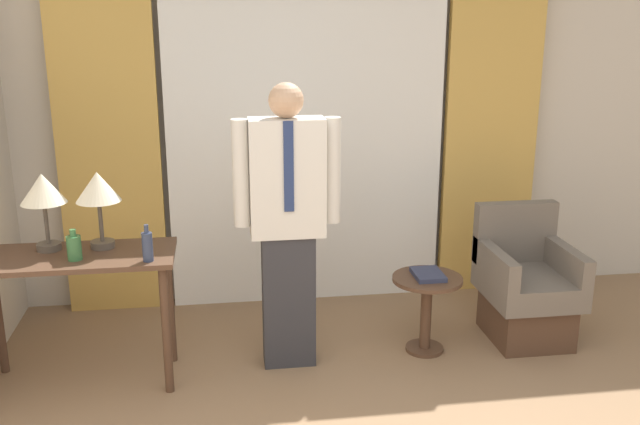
% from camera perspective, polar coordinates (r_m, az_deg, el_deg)
% --- Properties ---
extents(wall_back, '(10.00, 0.06, 2.70)m').
position_cam_1_polar(wall_back, '(5.23, -1.27, 7.60)').
color(wall_back, beige).
rests_on(wall_back, ground_plane).
extents(curtain_sheer_center, '(1.98, 0.06, 2.58)m').
position_cam_1_polar(curtain_sheer_center, '(5.11, -1.09, 6.72)').
color(curtain_sheer_center, white).
rests_on(curtain_sheer_center, ground_plane).
extents(curtain_drape_left, '(0.70, 0.06, 2.58)m').
position_cam_1_polar(curtain_drape_left, '(5.12, -16.65, 6.09)').
color(curtain_drape_left, gold).
rests_on(curtain_drape_left, ground_plane).
extents(curtain_drape_right, '(0.70, 0.06, 2.58)m').
position_cam_1_polar(curtain_drape_right, '(5.45, 13.53, 6.88)').
color(curtain_drape_right, gold).
rests_on(curtain_drape_right, ground_plane).
extents(desk, '(1.12, 0.50, 0.79)m').
position_cam_1_polar(desk, '(4.27, -18.98, -4.96)').
color(desk, '#4C3323').
rests_on(desk, ground_plane).
extents(table_lamp_left, '(0.25, 0.25, 0.45)m').
position_cam_1_polar(table_lamp_left, '(4.26, -21.28, 1.48)').
color(table_lamp_left, '#4C4238').
rests_on(table_lamp_left, desk).
extents(table_lamp_right, '(0.25, 0.25, 0.45)m').
position_cam_1_polar(table_lamp_right, '(4.20, -17.34, 1.66)').
color(table_lamp_right, '#4C4238').
rests_on(table_lamp_right, desk).
extents(bottle_near_edge, '(0.08, 0.08, 0.17)m').
position_cam_1_polar(bottle_near_edge, '(4.11, -19.07, -2.65)').
color(bottle_near_edge, '#336638').
rests_on(bottle_near_edge, desk).
extents(bottle_by_lamp, '(0.06, 0.06, 0.21)m').
position_cam_1_polar(bottle_by_lamp, '(3.97, -13.64, -2.63)').
color(bottle_by_lamp, '#2D3851').
rests_on(bottle_by_lamp, desk).
extents(person, '(0.63, 0.21, 1.72)m').
position_cam_1_polar(person, '(4.17, -2.61, -0.38)').
color(person, '#2D2D33').
rests_on(person, ground_plane).
extents(armchair, '(0.56, 0.63, 0.86)m').
position_cam_1_polar(armchair, '(4.91, 16.12, -5.95)').
color(armchair, '#4C3323').
rests_on(armchair, ground_plane).
extents(side_table, '(0.44, 0.44, 0.50)m').
position_cam_1_polar(side_table, '(4.57, 8.52, -7.00)').
color(side_table, '#4C3323').
rests_on(side_table, ground_plane).
extents(book, '(0.18, 0.24, 0.03)m').
position_cam_1_polar(book, '(4.51, 8.63, -4.92)').
color(book, '#2D334C').
rests_on(book, side_table).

